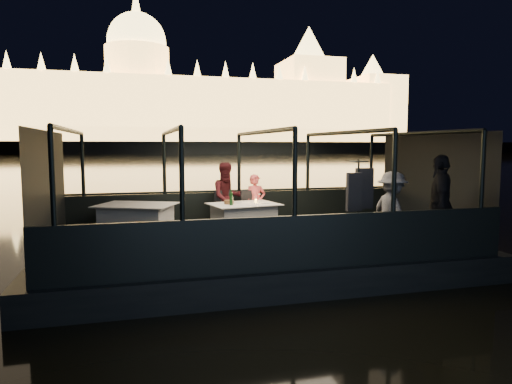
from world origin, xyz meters
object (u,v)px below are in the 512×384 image
object	(u,v)px
chair_port_right	(252,214)
passenger_stripe	(392,207)
chair_port_left	(225,215)
coat_stand	(358,207)
passenger_dark	(440,208)
person_man_maroon	(227,200)
wine_bottle	(231,198)
person_woman_coral	(256,200)
dining_table_aft	(137,224)
dining_table_central	(244,221)

from	to	relation	value
chair_port_right	passenger_stripe	bearing A→B (deg)	-55.13
chair_port_left	coat_stand	size ratio (longest dim) A/B	0.55
chair_port_left	passenger_dark	size ratio (longest dim) A/B	0.53
person_man_maroon	wine_bottle	size ratio (longest dim) A/B	4.91
person_man_maroon	wine_bottle	world-z (taller)	person_man_maroon
chair_port_right	person_woman_coral	distance (m)	0.40
dining_table_aft	chair_port_left	bearing A→B (deg)	12.81
dining_table_central	coat_stand	size ratio (longest dim) A/B	0.81
dining_table_central	coat_stand	distance (m)	2.73
chair_port_left	coat_stand	xyz separation A→B (m)	(1.95, -2.69, 0.45)
coat_stand	passenger_dark	bearing A→B (deg)	-4.58
person_woman_coral	chair_port_left	bearing A→B (deg)	-171.33
person_woman_coral	passenger_dark	world-z (taller)	passenger_dark
person_man_maroon	passenger_stripe	size ratio (longest dim) A/B	1.06
dining_table_aft	passenger_stripe	xyz separation A→B (m)	(4.76, -2.03, 0.47)
chair_port_right	wine_bottle	xyz separation A→B (m)	(-0.64, -0.68, 0.47)
dining_table_central	wine_bottle	bearing A→B (deg)	-150.90
passenger_dark	wine_bottle	bearing A→B (deg)	-84.99
dining_table_aft	passenger_dark	xyz separation A→B (m)	(5.57, -2.37, 0.47)
dining_table_aft	person_woman_coral	bearing A→B (deg)	12.52
coat_stand	passenger_dark	world-z (taller)	coat_stand
chair_port_right	coat_stand	world-z (taller)	coat_stand
chair_port_right	wine_bottle	size ratio (longest dim) A/B	2.91
chair_port_left	passenger_stripe	xyz separation A→B (m)	(2.79, -2.48, 0.40)
chair_port_left	passenger_stripe	size ratio (longest dim) A/B	0.64
passenger_dark	person_woman_coral	bearing A→B (deg)	-101.59
chair_port_right	wine_bottle	bearing A→B (deg)	-140.16
chair_port_right	coat_stand	size ratio (longest dim) A/B	0.54
chair_port_right	person_man_maroon	xyz separation A→B (m)	(-0.53, 0.29, 0.30)
chair_port_right	person_woman_coral	world-z (taller)	person_woman_coral
chair_port_left	person_man_maroon	size ratio (longest dim) A/B	0.60
dining_table_central	passenger_dark	world-z (taller)	passenger_dark
dining_table_central	chair_port_left	xyz separation A→B (m)	(-0.30, 0.57, 0.06)
chair_port_left	coat_stand	distance (m)	3.35
chair_port_left	person_woman_coral	size ratio (longest dim) A/B	0.73
chair_port_left	chair_port_right	size ratio (longest dim) A/B	1.01
chair_port_left	chair_port_right	bearing A→B (deg)	-30.53
passenger_stripe	chair_port_right	bearing A→B (deg)	34.98
passenger_dark	wine_bottle	world-z (taller)	passenger_dark
passenger_stripe	chair_port_left	bearing A→B (deg)	41.52
dining_table_aft	person_man_maroon	bearing A→B (deg)	17.98
dining_table_central	wine_bottle	xyz separation A→B (m)	(-0.31, -0.18, 0.53)
person_woman_coral	passenger_stripe	distance (m)	3.32
coat_stand	passenger_dark	distance (m)	1.66
coat_stand	person_man_maroon	bearing A→B (deg)	122.45
chair_port_right	person_man_maroon	world-z (taller)	person_man_maroon
coat_stand	passenger_stripe	distance (m)	0.87
dining_table_central	passenger_dark	xyz separation A→B (m)	(3.30, -2.25, 0.47)
chair_port_left	coat_stand	bearing A→B (deg)	-78.75
chair_port_right	wine_bottle	distance (m)	1.04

